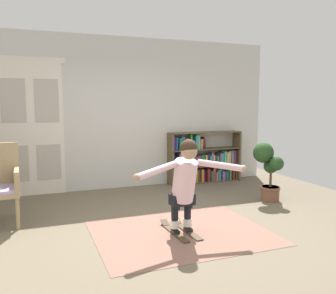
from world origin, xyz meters
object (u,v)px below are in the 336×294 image
at_px(bookshelf, 202,161).
at_px(person_skier, 185,179).
at_px(skis_pair, 180,230).
at_px(potted_plant, 268,168).

height_order(bookshelf, person_skier, person_skier).
distance_m(bookshelf, skis_pair, 3.00).
bearing_deg(person_skier, bookshelf, 59.71).
relative_size(bookshelf, potted_plant, 1.58).
height_order(potted_plant, person_skier, person_skier).
height_order(potted_plant, skis_pair, potted_plant).
height_order(bookshelf, skis_pair, bookshelf).
xyz_separation_m(potted_plant, person_skier, (-1.96, -0.99, 0.15)).
bearing_deg(potted_plant, skis_pair, -156.69).
bearing_deg(skis_pair, potted_plant, 23.31).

